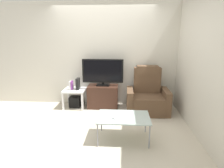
{
  "coord_description": "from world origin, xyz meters",
  "views": [
    {
      "loc": [
        0.51,
        -3.7,
        1.78
      ],
      "look_at": [
        0.25,
        0.5,
        0.7
      ],
      "focal_mm": 30.18,
      "sensor_mm": 36.0,
      "label": 1
    }
  ],
  "objects_px": {
    "book_middle": "(72,85)",
    "recliner_armchair": "(147,96)",
    "tv_stand": "(103,96)",
    "subwoofer_box": "(75,102)",
    "television": "(103,72)",
    "book_leftmost": "(70,85)",
    "side_table": "(75,92)",
    "game_console": "(78,84)",
    "coffee_table": "(124,118)",
    "cell_phone": "(116,117)"
  },
  "relations": [
    {
      "from": "game_console",
      "to": "coffee_table",
      "type": "xyz_separation_m",
      "value": [
        1.15,
        -1.5,
        -0.21
      ]
    },
    {
      "from": "side_table",
      "to": "book_leftmost",
      "type": "relative_size",
      "value": 2.59
    },
    {
      "from": "tv_stand",
      "to": "subwoofer_box",
      "type": "xyz_separation_m",
      "value": [
        -0.72,
        -0.03,
        -0.15
      ]
    },
    {
      "from": "side_table",
      "to": "tv_stand",
      "type": "bearing_deg",
      "value": 2.73
    },
    {
      "from": "cell_phone",
      "to": "coffee_table",
      "type": "bearing_deg",
      "value": 58.74
    },
    {
      "from": "recliner_armchair",
      "to": "subwoofer_box",
      "type": "xyz_separation_m",
      "value": [
        -1.81,
        0.18,
        -0.24
      ]
    },
    {
      "from": "television",
      "to": "book_middle",
      "type": "relative_size",
      "value": 4.61
    },
    {
      "from": "television",
      "to": "book_leftmost",
      "type": "xyz_separation_m",
      "value": [
        -0.82,
        -0.07,
        -0.34
      ]
    },
    {
      "from": "side_table",
      "to": "subwoofer_box",
      "type": "relative_size",
      "value": 2.02
    },
    {
      "from": "book_middle",
      "to": "recliner_armchair",
      "type": "bearing_deg",
      "value": -4.87
    },
    {
      "from": "game_console",
      "to": "coffee_table",
      "type": "relative_size",
      "value": 0.31
    },
    {
      "from": "recliner_armchair",
      "to": "subwoofer_box",
      "type": "distance_m",
      "value": 1.84
    },
    {
      "from": "game_console",
      "to": "recliner_armchair",
      "type": "bearing_deg",
      "value": -6.26
    },
    {
      "from": "side_table",
      "to": "book_middle",
      "type": "relative_size",
      "value": 2.45
    },
    {
      "from": "tv_stand",
      "to": "subwoofer_box",
      "type": "bearing_deg",
      "value": -177.27
    },
    {
      "from": "book_middle",
      "to": "cell_phone",
      "type": "height_order",
      "value": "book_middle"
    },
    {
      "from": "book_middle",
      "to": "coffee_table",
      "type": "bearing_deg",
      "value": -48.67
    },
    {
      "from": "book_leftmost",
      "to": "coffee_table",
      "type": "bearing_deg",
      "value": -47.67
    },
    {
      "from": "game_console",
      "to": "cell_phone",
      "type": "distance_m",
      "value": 1.87
    },
    {
      "from": "television",
      "to": "recliner_armchair",
      "type": "height_order",
      "value": "television"
    },
    {
      "from": "tv_stand",
      "to": "cell_phone",
      "type": "relative_size",
      "value": 5.03
    },
    {
      "from": "book_leftmost",
      "to": "coffee_table",
      "type": "xyz_separation_m",
      "value": [
        1.34,
        -1.47,
        -0.17
      ]
    },
    {
      "from": "coffee_table",
      "to": "book_leftmost",
      "type": "bearing_deg",
      "value": 132.33
    },
    {
      "from": "tv_stand",
      "to": "coffee_table",
      "type": "relative_size",
      "value": 0.84
    },
    {
      "from": "tv_stand",
      "to": "book_leftmost",
      "type": "bearing_deg",
      "value": -176.2
    },
    {
      "from": "subwoofer_box",
      "to": "side_table",
      "type": "bearing_deg",
      "value": -90.0
    },
    {
      "from": "book_middle",
      "to": "book_leftmost",
      "type": "bearing_deg",
      "value": 180.0
    },
    {
      "from": "book_middle",
      "to": "coffee_table",
      "type": "xyz_separation_m",
      "value": [
        1.3,
        -1.47,
        -0.18
      ]
    },
    {
      "from": "recliner_armchair",
      "to": "side_table",
      "type": "relative_size",
      "value": 2.0
    },
    {
      "from": "tv_stand",
      "to": "subwoofer_box",
      "type": "distance_m",
      "value": 0.74
    },
    {
      "from": "subwoofer_box",
      "to": "cell_phone",
      "type": "height_order",
      "value": "cell_phone"
    },
    {
      "from": "book_middle",
      "to": "television",
      "type": "bearing_deg",
      "value": 5.41
    },
    {
      "from": "cell_phone",
      "to": "side_table",
      "type": "bearing_deg",
      "value": 161.4
    },
    {
      "from": "subwoofer_box",
      "to": "game_console",
      "type": "bearing_deg",
      "value": 6.34
    },
    {
      "from": "television",
      "to": "cell_phone",
      "type": "height_order",
      "value": "television"
    },
    {
      "from": "subwoofer_box",
      "to": "book_middle",
      "type": "distance_m",
      "value": 0.45
    },
    {
      "from": "book_leftmost",
      "to": "book_middle",
      "type": "bearing_deg",
      "value": 0.0
    },
    {
      "from": "book_middle",
      "to": "game_console",
      "type": "height_order",
      "value": "game_console"
    },
    {
      "from": "book_leftmost",
      "to": "recliner_armchair",
      "type": "bearing_deg",
      "value": -4.75
    },
    {
      "from": "recliner_armchair",
      "to": "game_console",
      "type": "relative_size",
      "value": 3.83
    },
    {
      "from": "recliner_armchair",
      "to": "subwoofer_box",
      "type": "relative_size",
      "value": 4.04
    },
    {
      "from": "coffee_table",
      "to": "cell_phone",
      "type": "relative_size",
      "value": 6.0
    },
    {
      "from": "television",
      "to": "subwoofer_box",
      "type": "distance_m",
      "value": 1.06
    },
    {
      "from": "book_leftmost",
      "to": "book_middle",
      "type": "distance_m",
      "value": 0.05
    },
    {
      "from": "book_middle",
      "to": "game_console",
      "type": "xyz_separation_m",
      "value": [
        0.14,
        0.03,
        0.03
      ]
    },
    {
      "from": "cell_phone",
      "to": "book_middle",
      "type": "bearing_deg",
      "value": 163.04
    },
    {
      "from": "coffee_table",
      "to": "game_console",
      "type": "bearing_deg",
      "value": 127.46
    },
    {
      "from": "recliner_armchair",
      "to": "coffee_table",
      "type": "distance_m",
      "value": 1.43
    },
    {
      "from": "book_leftmost",
      "to": "game_console",
      "type": "xyz_separation_m",
      "value": [
        0.19,
        0.03,
        0.04
      ]
    },
    {
      "from": "tv_stand",
      "to": "television",
      "type": "xyz_separation_m",
      "value": [
        0.0,
        0.02,
        0.63
      ]
    }
  ]
}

